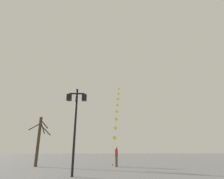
# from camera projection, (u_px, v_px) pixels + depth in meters

# --- Properties ---
(ground_plane) EXTENTS (160.00, 160.00, 0.00)m
(ground_plane) POSITION_uv_depth(u_px,v_px,m) (103.00, 163.00, 20.79)
(ground_plane) COLOR gray
(twin_lantern_lamp_post) EXTENTS (1.20, 0.28, 5.01)m
(twin_lantern_lamp_post) POSITION_uv_depth(u_px,v_px,m) (76.00, 114.00, 11.13)
(twin_lantern_lamp_post) COLOR black
(twin_lantern_lamp_post) RESTS_ON ground_plane
(kite_train) EXTENTS (1.83, 11.56, 11.77)m
(kite_train) POSITION_uv_depth(u_px,v_px,m) (117.00, 112.00, 25.76)
(kite_train) COLOR brown
(kite_train) RESTS_ON ground_plane
(kite_flyer) EXTENTS (0.27, 0.62, 1.71)m
(kite_flyer) POSITION_uv_depth(u_px,v_px,m) (116.00, 156.00, 16.72)
(kite_flyer) COLOR brown
(kite_flyer) RESTS_ON ground_plane
(bare_tree) EXTENTS (2.35, 1.22, 4.41)m
(bare_tree) POSITION_uv_depth(u_px,v_px,m) (39.00, 139.00, 17.24)
(bare_tree) COLOR #423323
(bare_tree) RESTS_ON ground_plane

